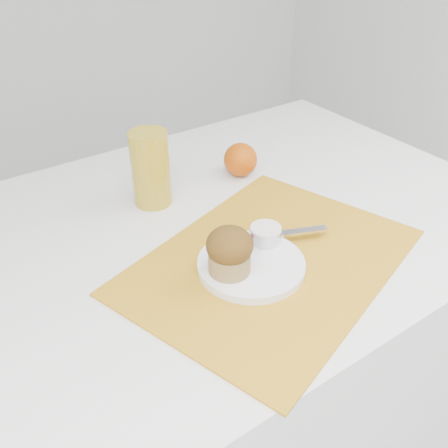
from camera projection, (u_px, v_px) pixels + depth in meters
table at (213, 353)px, 1.18m from camera, size 1.20×0.80×0.75m
placemat at (271, 261)px, 0.86m from camera, size 0.58×0.50×0.00m
plate at (251, 265)px, 0.84m from camera, size 0.19×0.19×0.01m
ramekin at (266, 235)px, 0.88m from camera, size 0.07×0.07×0.02m
cream at (266, 229)px, 0.87m from camera, size 0.07×0.07×0.01m
raspberry_near at (239, 239)px, 0.87m from camera, size 0.02×0.02×0.02m
raspberry_far at (256, 238)px, 0.87m from camera, size 0.02×0.02×0.02m
butter_knife at (276, 235)px, 0.89m from camera, size 0.18×0.09×0.00m
orange at (240, 160)px, 1.10m from camera, size 0.07×0.07×0.07m
juice_glass at (151, 169)px, 0.98m from camera, size 0.08×0.08×0.15m
muffin at (230, 251)px, 0.79m from camera, size 0.08×0.08×0.08m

